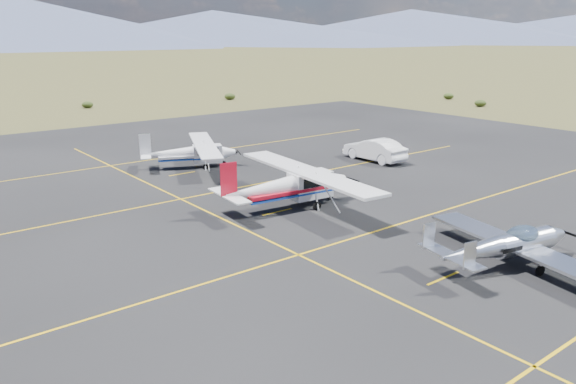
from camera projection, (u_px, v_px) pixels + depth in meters
name	position (u px, v px, depth m)	size (l,w,h in m)	color
ground	(422.00, 238.00, 26.90)	(1600.00, 1600.00, 0.00)	#383D1C
apron	(324.00, 204.00, 32.19)	(72.00, 72.00, 0.02)	black
aircraft_low_wing	(509.00, 245.00, 23.36)	(6.93, 9.53, 2.06)	silver
aircraft_cessna	(289.00, 185.00, 31.13)	(7.32, 12.14, 3.06)	silver
aircraft_plain	(191.00, 152.00, 40.58)	(7.47, 9.90, 2.60)	white
sedan	(374.00, 150.00, 42.91)	(1.81, 5.19, 1.71)	white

